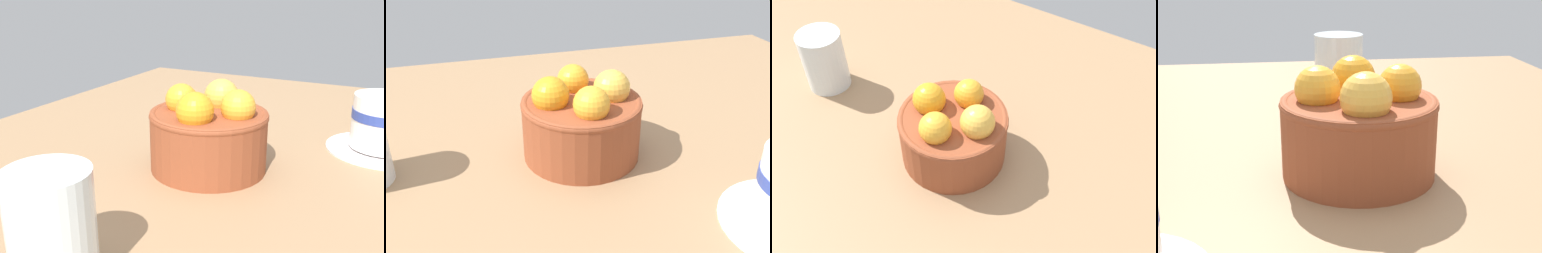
# 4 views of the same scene
# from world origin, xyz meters

# --- Properties ---
(ground_plane) EXTENTS (1.11, 0.82, 0.04)m
(ground_plane) POSITION_xyz_m (0.00, 0.00, -0.02)
(ground_plane) COLOR #997551
(terracotta_bowl) EXTENTS (0.15, 0.15, 0.11)m
(terracotta_bowl) POSITION_xyz_m (0.00, -0.00, 0.05)
(terracotta_bowl) COLOR brown
(terracotta_bowl) RESTS_ON ground_plane
(water_glass) EXTENTS (0.07, 0.07, 0.10)m
(water_glass) POSITION_xyz_m (-0.26, 0.01, 0.05)
(water_glass) COLOR silver
(water_glass) RESTS_ON ground_plane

